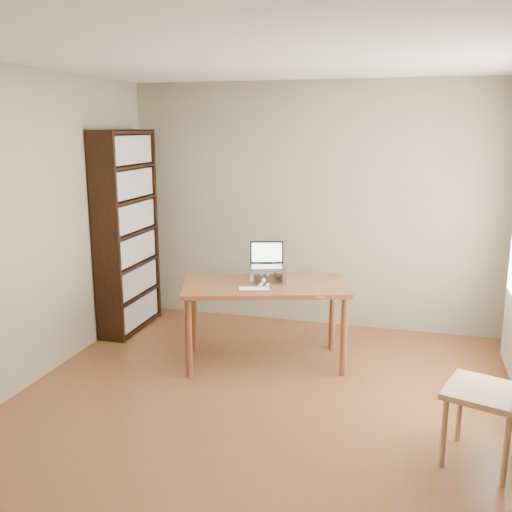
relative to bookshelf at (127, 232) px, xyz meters
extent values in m
cube|color=brown|center=(1.83, -1.55, -1.06)|extent=(4.00, 4.50, 0.02)
cube|color=white|center=(1.83, -1.55, 1.56)|extent=(4.00, 4.50, 0.02)
cube|color=#817156|center=(1.83, 0.71, 0.25)|extent=(4.00, 0.02, 2.60)
cube|color=#817156|center=(1.83, -3.81, 0.25)|extent=(4.00, 0.02, 2.60)
cube|color=#817156|center=(-0.18, -1.55, 0.25)|extent=(0.02, 4.50, 2.60)
cube|color=black|center=(-0.01, -0.43, 0.00)|extent=(0.30, 0.04, 2.10)
cube|color=black|center=(-0.01, 0.43, 0.00)|extent=(0.30, 0.04, 2.10)
cube|color=black|center=(-0.15, 0.00, 0.00)|extent=(0.02, 0.90, 2.10)
cube|color=black|center=(-0.01, 0.00, -1.02)|extent=(0.30, 0.84, 0.02)
cube|color=black|center=(0.02, 0.00, -0.85)|extent=(0.20, 0.78, 0.28)
cube|color=black|center=(-0.01, 0.00, -0.68)|extent=(0.30, 0.84, 0.03)
cube|color=black|center=(0.02, 0.00, -0.51)|extent=(0.20, 0.78, 0.28)
cube|color=black|center=(-0.01, 0.00, -0.34)|extent=(0.30, 0.84, 0.02)
cube|color=black|center=(0.02, 0.00, -0.17)|extent=(0.20, 0.78, 0.28)
cube|color=black|center=(-0.01, 0.00, 0.00)|extent=(0.30, 0.84, 0.02)
cube|color=black|center=(0.02, 0.00, 0.17)|extent=(0.20, 0.78, 0.28)
cube|color=black|center=(-0.01, 0.00, 0.34)|extent=(0.30, 0.84, 0.02)
cube|color=black|center=(0.02, 0.00, 0.51)|extent=(0.20, 0.78, 0.28)
cube|color=black|center=(-0.01, 0.00, 0.68)|extent=(0.30, 0.84, 0.02)
cube|color=black|center=(0.02, 0.00, 0.85)|extent=(0.20, 0.78, 0.28)
cube|color=black|center=(-0.01, 0.00, 1.02)|extent=(0.30, 0.84, 0.03)
cube|color=brown|center=(1.63, -0.53, -0.32)|extent=(1.61, 1.12, 0.04)
cylinder|color=brown|center=(0.96, -0.22, -0.70)|extent=(0.06, 0.06, 0.71)
cylinder|color=brown|center=(2.30, -0.22, -0.70)|extent=(0.06, 0.06, 0.71)
cylinder|color=brown|center=(0.96, -0.83, -0.70)|extent=(0.06, 0.06, 0.71)
cylinder|color=brown|center=(2.30, -0.83, -0.70)|extent=(0.06, 0.06, 0.71)
cube|color=silver|center=(1.48, -0.45, -0.24)|extent=(0.03, 0.25, 0.12)
cube|color=silver|center=(1.77, -0.45, -0.24)|extent=(0.03, 0.25, 0.12)
cube|color=silver|center=(1.63, -0.45, -0.17)|extent=(0.32, 0.25, 0.01)
cube|color=silver|center=(1.63, -0.45, -0.16)|extent=(0.35, 0.29, 0.02)
cube|color=black|center=(1.63, -0.32, -0.05)|extent=(0.31, 0.13, 0.20)
cube|color=white|center=(1.63, -0.33, -0.05)|extent=(0.27, 0.11, 0.17)
cube|color=silver|center=(1.59, -0.75, -0.29)|extent=(0.30, 0.19, 0.02)
cube|color=white|center=(1.59, -0.75, -0.28)|extent=(0.27, 0.17, 0.00)
cylinder|color=brown|center=(2.18, -0.82, -0.30)|extent=(0.10, 0.10, 0.01)
ellipsoid|color=#4A413A|center=(1.62, -0.42, -0.24)|extent=(0.15, 0.35, 0.12)
ellipsoid|color=#4A413A|center=(1.62, -0.31, -0.25)|extent=(0.14, 0.15, 0.11)
ellipsoid|color=#4A413A|center=(1.62, -0.61, -0.22)|extent=(0.09, 0.09, 0.08)
ellipsoid|color=white|center=(1.62, -0.57, -0.25)|extent=(0.08, 0.08, 0.07)
sphere|color=white|center=(1.62, -0.64, -0.24)|extent=(0.04, 0.04, 0.04)
cone|color=#4A413A|center=(1.60, -0.60, -0.18)|extent=(0.03, 0.04, 0.04)
cone|color=#4A413A|center=(1.65, -0.60, -0.18)|extent=(0.03, 0.04, 0.04)
cylinder|color=white|center=(1.59, -0.62, -0.29)|extent=(0.03, 0.08, 0.03)
cylinder|color=white|center=(1.65, -0.62, -0.29)|extent=(0.03, 0.08, 0.03)
cylinder|color=#4A413A|center=(1.71, -0.29, -0.28)|extent=(0.12, 0.19, 0.03)
cube|color=#A97B5C|center=(3.37, -1.71, -0.56)|extent=(0.58, 0.58, 0.04)
cylinder|color=#A97B5C|center=(3.18, -1.90, -0.81)|extent=(0.04, 0.04, 0.49)
cylinder|color=#A97B5C|center=(3.18, -1.53, -0.81)|extent=(0.04, 0.04, 0.49)
cylinder|color=#A97B5C|center=(3.55, -1.53, -0.81)|extent=(0.04, 0.04, 0.49)
camera|label=1|loc=(2.85, -5.30, 1.07)|focal=40.00mm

